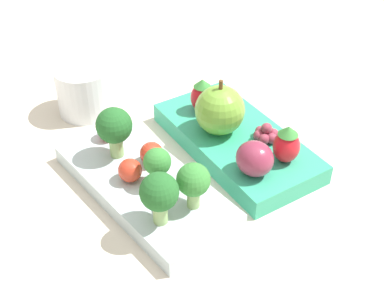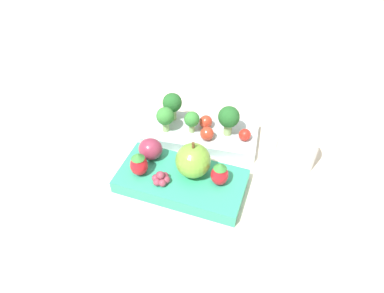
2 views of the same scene
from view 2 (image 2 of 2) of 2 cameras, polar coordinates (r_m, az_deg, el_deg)
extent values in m
plane|color=beige|center=(0.63, -0.45, -2.04)|extent=(4.00, 4.00, 0.00)
cube|color=silver|center=(0.67, 1.44, 2.14)|extent=(0.22, 0.10, 0.02)
cube|color=#33A87F|center=(0.58, -1.67, -5.77)|extent=(0.22, 0.13, 0.02)
cylinder|color=#93B770|center=(0.65, 5.98, 2.92)|extent=(0.02, 0.02, 0.02)
sphere|color=#236028|center=(0.63, 6.17, 4.94)|extent=(0.04, 0.04, 0.04)
cylinder|color=#93B770|center=(0.68, -3.22, 5.45)|extent=(0.01, 0.01, 0.02)
sphere|color=#236028|center=(0.67, -3.31, 7.31)|extent=(0.04, 0.04, 0.04)
cylinder|color=#93B770|center=(0.65, -0.03, 3.14)|extent=(0.01, 0.01, 0.02)
sphere|color=#388438|center=(0.64, -0.03, 4.59)|extent=(0.03, 0.03, 0.03)
cylinder|color=#93B770|center=(0.66, -4.37, 3.39)|extent=(0.01, 0.01, 0.02)
sphere|color=#388438|center=(0.64, -4.48, 5.08)|extent=(0.03, 0.03, 0.03)
sphere|color=red|center=(0.63, 2.52, 2.16)|extent=(0.03, 0.03, 0.03)
sphere|color=red|center=(0.66, 2.32, 4.15)|extent=(0.03, 0.03, 0.03)
sphere|color=red|center=(0.64, 8.79, 1.94)|extent=(0.02, 0.02, 0.02)
sphere|color=#70A838|center=(0.55, 0.19, -2.37)|extent=(0.06, 0.06, 0.06)
cylinder|color=brown|center=(0.53, 0.19, 0.11)|extent=(0.00, 0.00, 0.01)
ellipsoid|color=red|center=(0.55, 4.61, -4.77)|extent=(0.03, 0.03, 0.04)
cone|color=#388438|center=(0.53, 4.74, -3.28)|extent=(0.02, 0.02, 0.01)
ellipsoid|color=red|center=(0.57, -8.82, -3.11)|extent=(0.03, 0.03, 0.04)
cone|color=#388438|center=(0.55, -9.05, -1.58)|extent=(0.02, 0.02, 0.01)
ellipsoid|color=#892D47|center=(0.59, -6.93, -0.42)|extent=(0.04, 0.04, 0.04)
sphere|color=#93384C|center=(0.56, -4.32, -5.55)|extent=(0.01, 0.01, 0.01)
sphere|color=#93384C|center=(0.56, -4.55, -4.91)|extent=(0.01, 0.01, 0.01)
sphere|color=#93384C|center=(0.57, -5.42, -4.77)|extent=(0.01, 0.01, 0.01)
sphere|color=#93384C|center=(0.56, -6.06, -5.27)|extent=(0.01, 0.01, 0.01)
sphere|color=#93384C|center=(0.56, -5.83, -5.91)|extent=(0.01, 0.01, 0.01)
sphere|color=#93384C|center=(0.55, -4.96, -6.06)|extent=(0.01, 0.01, 0.01)
sphere|color=#93384C|center=(0.55, -5.25, -4.78)|extent=(0.01, 0.01, 0.01)
cylinder|color=silver|center=(0.63, 16.93, -0.62)|extent=(0.07, 0.07, 0.06)
camera|label=1|loc=(0.86, -24.88, 36.90)|focal=50.00mm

